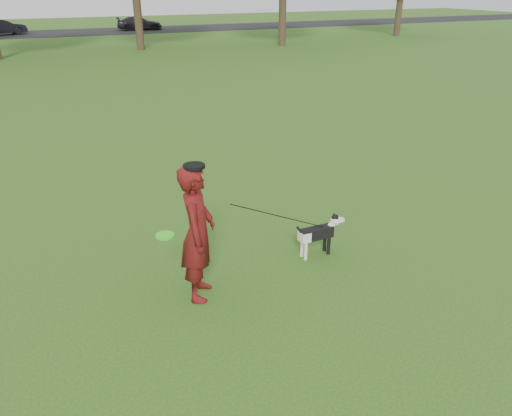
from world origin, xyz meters
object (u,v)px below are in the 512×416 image
man (198,233)px  car_mid (1,27)px  dog (320,231)px  car_right (139,23)px

man → car_mid: size_ratio=0.52×
dog → car_right: size_ratio=0.22×
dog → car_right: 40.39m
man → car_right: bearing=15.2°
car_right → car_mid: bearing=98.0°
dog → car_mid: (-4.73, 39.93, 0.22)m
man → car_mid: man is taller
car_mid → car_right: 10.76m
man → car_mid: (-2.73, 40.21, -0.31)m
car_mid → car_right: (10.76, 0.00, -0.04)m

